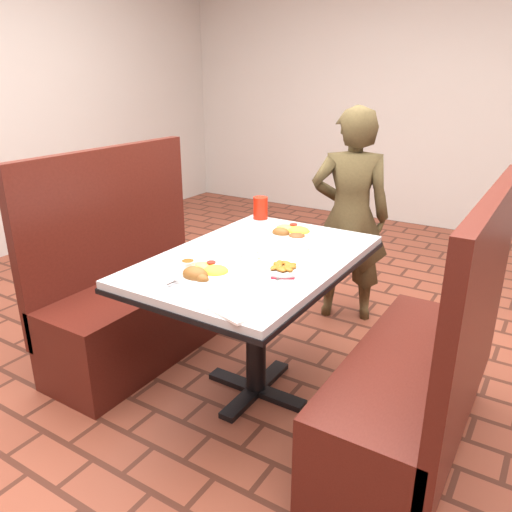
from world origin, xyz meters
name	(u,v)px	position (x,y,z in m)	size (l,w,h in m)	color
dining_table	(256,275)	(0.00, 0.00, 0.65)	(0.81, 1.21, 0.75)	silver
booth_bench_left	(139,299)	(-0.80, 0.00, 0.33)	(0.47, 1.20, 1.17)	#501A12
booth_bench_right	(419,386)	(0.80, 0.00, 0.33)	(0.47, 1.20, 1.17)	#501A12
diner_person	(350,217)	(0.04, 1.07, 0.69)	(0.50, 0.33, 1.38)	brown
near_dinner_plate	(204,270)	(-0.06, -0.32, 0.78)	(0.27, 0.27, 0.08)	white
far_dinner_plate	(291,230)	(-0.01, 0.37, 0.78)	(0.28, 0.28, 0.07)	white
plantain_plate	(283,268)	(0.20, -0.09, 0.76)	(0.19, 0.19, 0.03)	white
maroon_napkin	(283,275)	(0.22, -0.14, 0.75)	(0.10, 0.10, 0.00)	maroon
spoon_utensil	(278,274)	(0.20, -0.15, 0.76)	(0.01, 0.14, 0.00)	silver
red_tumbler	(260,208)	(-0.31, 0.55, 0.81)	(0.09, 0.09, 0.13)	red
paper_napkin	(235,310)	(0.24, -0.52, 0.76)	(0.18, 0.14, 0.01)	white
knife_utensil	(183,279)	(-0.10, -0.41, 0.76)	(0.01, 0.17, 0.00)	silver
fork_utensil	(199,274)	(-0.07, -0.34, 0.76)	(0.01, 0.16, 0.00)	silver
lettuce_shreds	(270,254)	(0.04, 0.06, 0.75)	(0.28, 0.32, 0.00)	#8DBC4B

